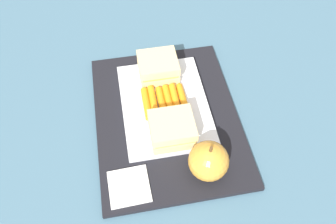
{
  "coord_description": "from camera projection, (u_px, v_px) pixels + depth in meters",
  "views": [
    {
      "loc": [
        0.38,
        -0.07,
        0.57
      ],
      "look_at": [
        0.01,
        0.0,
        0.04
      ],
      "focal_mm": 36.55,
      "sensor_mm": 36.0,
      "label": 1
    }
  ],
  "objects": [
    {
      "name": "ground_plane",
      "position": [
        167.0,
        119.0,
        0.69
      ],
      "size": [
        2.4,
        2.4,
        0.0
      ],
      "primitive_type": "plane",
      "color": "#42667A"
    },
    {
      "name": "lunchbag_mat",
      "position": [
        167.0,
        118.0,
        0.68
      ],
      "size": [
        0.36,
        0.28,
        0.01
      ],
      "primitive_type": "cube",
      "color": "black",
      "rests_on": "ground_plane"
    },
    {
      "name": "food_tray",
      "position": [
        165.0,
        105.0,
        0.69
      ],
      "size": [
        0.23,
        0.17,
        0.01
      ],
      "primitive_type": "cube",
      "color": "white",
      "rests_on": "lunchbag_mat"
    },
    {
      "name": "sandwich_half_left",
      "position": [
        158.0,
        67.0,
        0.71
      ],
      "size": [
        0.07,
        0.08,
        0.04
      ],
      "color": "#DBC189",
      "rests_on": "food_tray"
    },
    {
      "name": "sandwich_half_right",
      "position": [
        172.0,
        129.0,
        0.62
      ],
      "size": [
        0.07,
        0.08,
        0.04
      ],
      "color": "#DBC189",
      "rests_on": "food_tray"
    },
    {
      "name": "carrot_sticks_bundle",
      "position": [
        165.0,
        101.0,
        0.68
      ],
      "size": [
        0.08,
        0.09,
        0.02
      ],
      "color": "orange",
      "rests_on": "food_tray"
    },
    {
      "name": "apple",
      "position": [
        209.0,
        161.0,
        0.58
      ],
      "size": [
        0.07,
        0.07,
        0.08
      ],
      "color": "gold",
      "rests_on": "lunchbag_mat"
    },
    {
      "name": "paper_napkin",
      "position": [
        129.0,
        186.0,
        0.59
      ],
      "size": [
        0.07,
        0.07,
        0.0
      ],
      "primitive_type": "cube",
      "rotation": [
        0.0,
        0.0,
        0.03
      ],
      "color": "white",
      "rests_on": "lunchbag_mat"
    }
  ]
}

